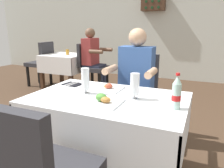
# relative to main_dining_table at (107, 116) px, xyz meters

# --- Properties ---
(back_wall) EXTENTS (11.00, 0.12, 3.17)m
(back_wall) POSITION_rel_main_dining_table_xyz_m (-0.10, 4.07, 1.02)
(back_wall) COLOR silver
(back_wall) RESTS_ON ground
(main_dining_table) EXTENTS (1.24, 0.80, 0.73)m
(main_dining_table) POSITION_rel_main_dining_table_xyz_m (0.00, 0.00, 0.00)
(main_dining_table) COLOR white
(main_dining_table) RESTS_ON ground
(chair_far_diner_seat) EXTENTS (0.44, 0.50, 0.97)m
(chair_far_diner_seat) POSITION_rel_main_dining_table_xyz_m (0.00, 0.79, -0.01)
(chair_far_diner_seat) COLOR #2D2D33
(chair_far_diner_seat) RESTS_ON ground
(seated_diner_far) EXTENTS (0.50, 0.46, 1.26)m
(seated_diner_far) POSITION_rel_main_dining_table_xyz_m (0.01, 0.68, 0.15)
(seated_diner_far) COLOR #282D42
(seated_diner_far) RESTS_ON ground
(plate_near_camera) EXTENTS (0.24, 0.24, 0.07)m
(plate_near_camera) POSITION_rel_main_dining_table_xyz_m (0.04, -0.15, 0.19)
(plate_near_camera) COLOR white
(plate_near_camera) RESTS_ON main_dining_table
(plate_far_diner) EXTENTS (0.22, 0.22, 0.06)m
(plate_far_diner) POSITION_rel_main_dining_table_xyz_m (-0.07, 0.19, 0.18)
(plate_far_diner) COLOR white
(plate_far_diner) RESTS_ON main_dining_table
(beer_glass_left) EXTENTS (0.07, 0.07, 0.20)m
(beer_glass_left) POSITION_rel_main_dining_table_xyz_m (0.22, 0.03, 0.28)
(beer_glass_left) COLOR white
(beer_glass_left) RESTS_ON main_dining_table
(beer_glass_middle) EXTENTS (0.07, 0.07, 0.22)m
(beer_glass_middle) POSITION_rel_main_dining_table_xyz_m (-0.20, 0.01, 0.28)
(beer_glass_middle) COLOR white
(beer_glass_middle) RESTS_ON main_dining_table
(cola_bottle_primary) EXTENTS (0.06, 0.06, 0.25)m
(cola_bottle_primary) POSITION_rel_main_dining_table_xyz_m (0.54, -0.06, 0.28)
(cola_bottle_primary) COLOR silver
(cola_bottle_primary) RESTS_ON main_dining_table
(napkin_cutlery_set) EXTENTS (0.19, 0.19, 0.01)m
(napkin_cutlery_set) POSITION_rel_main_dining_table_xyz_m (-0.46, 0.21, 0.17)
(napkin_cutlery_set) COLOR black
(napkin_cutlery_set) RESTS_ON main_dining_table
(background_dining_table) EXTENTS (0.82, 0.76, 0.73)m
(background_dining_table) POSITION_rel_main_dining_table_xyz_m (-1.97, 2.18, -0.03)
(background_dining_table) COLOR white
(background_dining_table) RESTS_ON ground
(background_chair_left) EXTENTS (0.50, 0.44, 0.97)m
(background_chair_left) POSITION_rel_main_dining_table_xyz_m (-2.59, 2.18, -0.01)
(background_chair_left) COLOR #2D2D33
(background_chair_left) RESTS_ON ground
(background_chair_right) EXTENTS (0.50, 0.44, 0.97)m
(background_chair_right) POSITION_rel_main_dining_table_xyz_m (-1.35, 2.18, -0.01)
(background_chair_right) COLOR #2D2D33
(background_chair_right) RESTS_ON ground
(background_patron) EXTENTS (0.46, 0.50, 1.26)m
(background_patron) POSITION_rel_main_dining_table_xyz_m (-1.30, 2.18, 0.15)
(background_patron) COLOR #282D42
(background_patron) RESTS_ON ground
(background_table_tumbler) EXTENTS (0.06, 0.06, 0.11)m
(background_table_tumbler) POSITION_rel_main_dining_table_xyz_m (-1.88, 2.16, 0.22)
(background_table_tumbler) COLOR #C68928
(background_table_tumbler) RESTS_ON background_dining_table
(wall_bottle_rack) EXTENTS (0.56, 0.21, 0.42)m
(wall_bottle_rack) POSITION_rel_main_dining_table_xyz_m (-0.58, 3.90, 1.30)
(wall_bottle_rack) COLOR #472D1E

